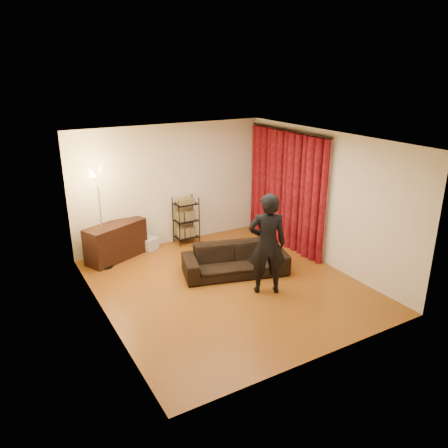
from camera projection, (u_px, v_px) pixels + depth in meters
floor at (227, 285)px, 8.14m from camera, size 5.00×5.00×0.00m
ceiling at (228, 140)px, 7.22m from camera, size 5.00×5.00×0.00m
wall_back at (171, 185)px, 9.72m from camera, size 5.00×0.00×5.00m
wall_front at (325, 271)px, 5.64m from camera, size 5.00×0.00×5.00m
wall_left at (100, 240)px, 6.63m from camera, size 0.00×5.00×5.00m
wall_right at (324, 199)px, 8.74m from camera, size 0.00×5.00×5.00m
curtain_rod at (289, 130)px, 9.19m from camera, size 0.04×2.65×0.04m
curtain at (285, 190)px, 9.62m from camera, size 0.22×2.65×2.55m
sofa at (235, 260)px, 8.50m from camera, size 2.16×1.32×0.59m
person at (267, 244)px, 7.61m from camera, size 0.80×0.70×1.85m
media_cabinet at (116, 241)px, 9.16m from camera, size 1.41×0.98×0.77m
storage_boxes at (150, 244)px, 9.68m from camera, size 0.40×0.36×0.27m
wire_shelf at (186, 220)px, 9.92m from camera, size 0.55×0.43×1.09m
floor_lamp at (101, 219)px, 8.53m from camera, size 0.45×0.45×2.05m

